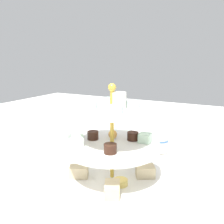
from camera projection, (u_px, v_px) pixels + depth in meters
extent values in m
plane|color=white|center=(112.00, 180.00, 0.63)|extent=(2.40, 2.40, 0.00)
cylinder|color=white|center=(112.00, 178.00, 0.63)|extent=(0.30, 0.30, 0.01)
cylinder|color=white|center=(112.00, 145.00, 0.61)|extent=(0.25, 0.25, 0.01)
cylinder|color=white|center=(112.00, 110.00, 0.59)|extent=(0.19, 0.19, 0.01)
cylinder|color=gold|center=(112.00, 136.00, 0.60)|extent=(0.01, 0.01, 0.25)
sphere|color=gold|center=(112.00, 87.00, 0.57)|extent=(0.02, 0.02, 0.02)
cube|color=#CCB78E|center=(112.00, 189.00, 0.54)|extent=(0.05, 0.06, 0.03)
cube|color=#CCB78E|center=(145.00, 171.00, 0.62)|extent=(0.06, 0.05, 0.03)
cube|color=#CCB78E|center=(112.00, 158.00, 0.71)|extent=(0.05, 0.06, 0.03)
cube|color=#CCB78E|center=(79.00, 171.00, 0.62)|extent=(0.06, 0.05, 0.03)
cylinder|color=#E5C660|center=(120.00, 182.00, 0.58)|extent=(0.04, 0.04, 0.01)
cylinder|color=#381E14|center=(93.00, 135.00, 0.64)|extent=(0.03, 0.03, 0.02)
cylinder|color=#381E14|center=(110.00, 149.00, 0.54)|extent=(0.03, 0.03, 0.02)
cylinder|color=#381E14|center=(133.00, 136.00, 0.63)|extent=(0.03, 0.03, 0.02)
cube|color=silver|center=(145.00, 138.00, 0.61)|extent=(0.03, 0.03, 0.02)
cube|color=silver|center=(78.00, 141.00, 0.59)|extent=(0.04, 0.04, 0.02)
sphere|color=gold|center=(113.00, 134.00, 0.64)|extent=(0.02, 0.02, 0.02)
cylinder|color=silver|center=(115.00, 109.00, 0.53)|extent=(0.03, 0.03, 0.02)
cylinder|color=silver|center=(133.00, 104.00, 0.59)|extent=(0.03, 0.03, 0.02)
cylinder|color=silver|center=(109.00, 101.00, 0.63)|extent=(0.03, 0.03, 0.02)
cylinder|color=silver|center=(90.00, 105.00, 0.57)|extent=(0.03, 0.03, 0.02)
cylinder|color=white|center=(119.00, 100.00, 0.58)|extent=(0.04, 0.04, 0.04)
cube|color=silver|center=(91.00, 108.00, 0.58)|extent=(0.09, 0.05, 0.00)
cube|color=silver|center=(123.00, 112.00, 0.54)|extent=(0.08, 0.05, 0.00)
cylinder|color=silver|center=(179.00, 209.00, 0.42)|extent=(0.07, 0.07, 0.11)
cylinder|color=silver|center=(123.00, 137.00, 0.84)|extent=(0.06, 0.06, 0.08)
cylinder|color=white|center=(159.00, 152.00, 0.81)|extent=(0.09, 0.09, 0.01)
cylinder|color=white|center=(159.00, 145.00, 0.80)|extent=(0.06, 0.06, 0.04)
cylinder|color=#4772B2|center=(160.00, 140.00, 0.80)|extent=(0.06, 0.06, 0.01)
cube|color=silver|center=(217.00, 176.00, 0.64)|extent=(0.11, 0.15, 0.00)
cylinder|color=silver|center=(63.00, 145.00, 0.76)|extent=(0.06, 0.06, 0.09)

